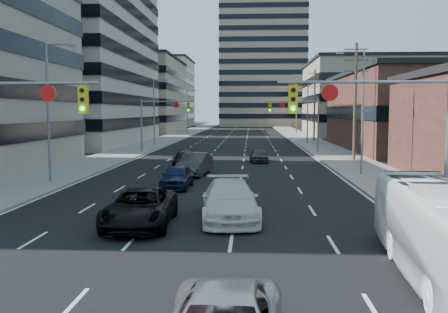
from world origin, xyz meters
name	(u,v)px	position (x,y,z in m)	size (l,w,h in m)	color
ground	(145,309)	(0.00, 0.00, 0.00)	(400.00, 400.00, 0.00)	black
road_surface	(242,128)	(0.00, 130.00, 0.01)	(18.00, 300.00, 0.02)	black
sidewalk_left	(202,127)	(-11.50, 130.00, 0.07)	(5.00, 300.00, 0.15)	slate
sidewalk_right	(283,128)	(11.50, 130.00, 0.07)	(5.00, 300.00, 0.15)	slate
office_left_mid	(46,46)	(-27.00, 60.00, 14.00)	(26.00, 34.00, 28.00)	#ADA089
office_left_far	(133,96)	(-24.00, 100.00, 8.00)	(20.00, 30.00, 16.00)	gray
storefront_right_mid	(430,113)	(24.00, 50.00, 4.50)	(20.00, 30.00, 9.00)	#472119
office_right_far	(366,99)	(25.00, 88.00, 7.00)	(22.00, 28.00, 14.00)	gray
apartment_tower	(263,34)	(6.00, 150.00, 29.00)	(26.00, 26.00, 58.00)	gray
bg_block_left	(151,94)	(-28.00, 140.00, 10.00)	(24.00, 24.00, 20.00)	#ADA089
bg_block_right	(357,106)	(32.00, 130.00, 6.00)	(22.00, 22.00, 12.00)	gray
signal_near_left	(1,120)	(-7.45, 8.00, 4.33)	(6.59, 0.33, 6.00)	slate
signal_near_right	(381,121)	(7.45, 8.00, 4.33)	(6.59, 0.33, 6.00)	slate
signal_far_left	(162,115)	(-7.68, 45.00, 4.30)	(6.09, 0.33, 6.00)	slate
signal_far_right	(297,115)	(7.68, 45.00, 4.30)	(6.09, 0.33, 6.00)	slate
utility_pole_block	(355,100)	(12.20, 36.00, 5.78)	(2.20, 0.28, 11.00)	#4C3D2D
utility_pole_midblock	(315,104)	(12.20, 66.00, 5.78)	(2.20, 0.28, 11.00)	#4C3D2D
utility_pole_distant	(297,106)	(12.20, 96.00, 5.78)	(2.20, 0.28, 11.00)	#4C3D2D
streetlight_left_near	(50,106)	(-10.34, 20.00, 5.05)	(2.03, 0.22, 9.00)	slate
streetlight_left_mid	(155,108)	(-10.34, 55.00, 5.05)	(2.03, 0.22, 9.00)	slate
streetlight_left_far	(188,109)	(-10.34, 90.00, 5.05)	(2.03, 0.22, 9.00)	slate
streetlight_right_near	(361,106)	(10.34, 25.00, 5.05)	(2.03, 0.22, 9.00)	slate
streetlight_right_far	(307,109)	(10.34, 60.00, 5.05)	(2.03, 0.22, 9.00)	slate
black_pickup	(140,208)	(-2.00, 8.42, 0.77)	(2.56, 5.55, 1.54)	black
white_van	(230,201)	(1.60, 9.82, 0.84)	(2.37, 5.82, 1.69)	silver
transit_bus	(446,234)	(7.87, 2.38, 1.34)	(2.25, 9.61, 2.68)	white
sedan_blue	(177,177)	(-2.00, 18.55, 0.72)	(1.69, 4.20, 1.43)	black
sedan_grey_center	(195,164)	(-1.60, 24.66, 0.82)	(1.73, 4.97, 1.64)	#2E2D30
sedan_black_far	(184,160)	(-3.02, 29.48, 0.68)	(1.91, 4.70, 1.36)	black
sedan_grey_right	(259,155)	(3.21, 34.42, 0.67)	(1.57, 3.91, 1.33)	#363639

